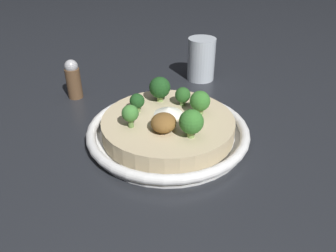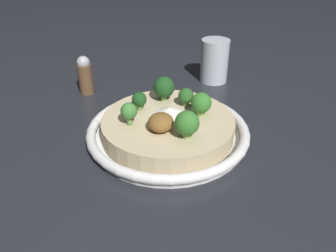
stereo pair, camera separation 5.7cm
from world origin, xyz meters
name	(u,v)px [view 2 (the right image)]	position (x,y,z in m)	size (l,w,h in m)	color
ground_plane	(168,138)	(0.00, 0.00, 0.00)	(6.00, 6.00, 0.00)	#23262B
risotto_bowl	(168,129)	(0.00, 0.00, 0.02)	(0.28, 0.28, 0.04)	white
cheese_sprinkle	(167,110)	(0.02, 0.00, 0.05)	(0.05, 0.05, 0.01)	white
crispy_onion_garnish	(161,122)	(-0.04, 0.01, 0.05)	(0.05, 0.04, 0.03)	brown
broccoli_left	(187,123)	(-0.06, -0.04, 0.07)	(0.04, 0.04, 0.05)	#84A856
broccoli_front	(201,103)	(0.02, -0.05, 0.06)	(0.04, 0.04, 0.04)	#84A856
broccoli_back_right	(139,100)	(0.02, 0.06, 0.06)	(0.03, 0.03, 0.03)	#668E47
broccoli_back	(129,112)	(-0.03, 0.06, 0.06)	(0.03, 0.03, 0.04)	#668E47
broccoli_right	(164,87)	(0.07, 0.02, 0.07)	(0.04, 0.04, 0.05)	#84A856
broccoli_front_right	(186,96)	(0.05, -0.02, 0.06)	(0.03, 0.03, 0.03)	#668E47
drinking_glass	(214,61)	(0.27, -0.07, 0.05)	(0.07, 0.07, 0.10)	silver
pepper_shaker	(85,75)	(0.15, 0.21, 0.04)	(0.03, 0.03, 0.09)	brown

